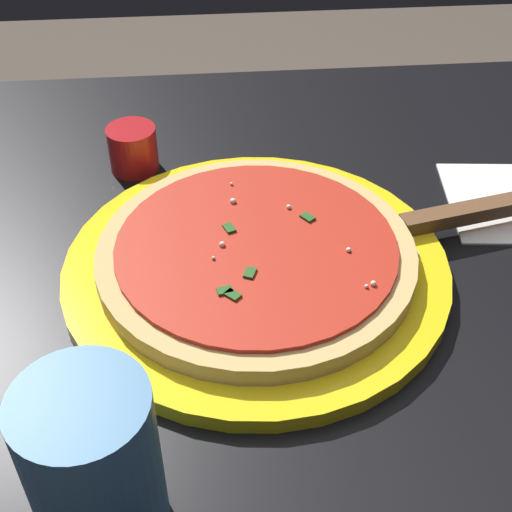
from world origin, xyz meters
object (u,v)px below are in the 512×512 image
Objects in this scene: cup_tall_drink at (95,469)px; cup_small_sauce at (133,149)px; pizza_server at (427,223)px; napkin_folded_right at (512,202)px; serving_plate at (256,268)px; pizza at (256,253)px.

cup_tall_drink is 2.43× the size of cup_small_sauce.
cup_small_sauce reaches higher than pizza_server.
cup_small_sauce is at bearing -14.24° from napkin_folded_right.
pizza_server reaches higher than napkin_folded_right.
pizza_server is at bearing -136.26° from cup_tall_drink.
pizza_server is 0.11m from napkin_folded_right.
napkin_folded_right is at bearing -162.49° from serving_plate.
cup_tall_drink is at bearing 90.10° from cup_small_sauce.
napkin_folded_right is (-0.25, -0.08, -0.01)m from serving_plate.
cup_small_sauce is 0.39× the size of napkin_folded_right.
pizza_server is at bearing -167.91° from serving_plate.
cup_small_sauce is at bearing -89.90° from cup_tall_drink.
cup_tall_drink is at bearing 63.61° from serving_plate.
serving_plate is 2.52× the size of napkin_folded_right.
cup_tall_drink is at bearing 43.74° from pizza_server.
cup_small_sauce is 0.38m from napkin_folded_right.
cup_tall_drink is at bearing 63.61° from pizza.
pizza_server is at bearing 25.38° from napkin_folded_right.
serving_plate is 1.45× the size of pizza_server.
cup_tall_drink reaches higher than cup_small_sauce.
pizza is at bearing 122.41° from cup_small_sauce.
napkin_folded_right is (-0.25, -0.08, -0.02)m from pizza.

